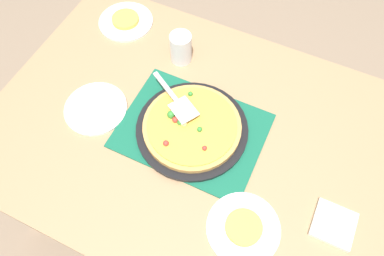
% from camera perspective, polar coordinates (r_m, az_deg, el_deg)
% --- Properties ---
extents(ground_plane, '(8.00, 8.00, 0.00)m').
position_cam_1_polar(ground_plane, '(1.93, 0.00, -11.30)').
color(ground_plane, '#84705B').
extents(dining_table, '(1.40, 1.00, 0.75)m').
position_cam_1_polar(dining_table, '(1.33, 0.00, -2.73)').
color(dining_table, '#9E7A56').
rests_on(dining_table, ground_plane).
extents(placemat, '(0.48, 0.36, 0.01)m').
position_cam_1_polar(placemat, '(1.23, 0.00, -0.39)').
color(placemat, '#145B42').
rests_on(placemat, dining_table).
extents(pizza_pan, '(0.38, 0.38, 0.01)m').
position_cam_1_polar(pizza_pan, '(1.22, 0.00, -0.16)').
color(pizza_pan, black).
rests_on(pizza_pan, placemat).
extents(pizza, '(0.33, 0.33, 0.05)m').
position_cam_1_polar(pizza, '(1.21, -0.06, 0.31)').
color(pizza, tan).
rests_on(pizza, pizza_pan).
extents(plate_near_left, '(0.22, 0.22, 0.01)m').
position_cam_1_polar(plate_near_left, '(1.57, -10.37, 16.16)').
color(plate_near_left, white).
rests_on(plate_near_left, dining_table).
extents(plate_far_right, '(0.22, 0.22, 0.01)m').
position_cam_1_polar(plate_far_right, '(1.12, 8.08, -15.37)').
color(plate_far_right, white).
rests_on(plate_far_right, dining_table).
extents(plate_side, '(0.22, 0.22, 0.01)m').
position_cam_1_polar(plate_side, '(1.32, -14.92, 3.01)').
color(plate_side, white).
rests_on(plate_side, dining_table).
extents(served_slice_left, '(0.11, 0.11, 0.02)m').
position_cam_1_polar(served_slice_left, '(1.56, -10.44, 16.49)').
color(served_slice_left, '#EAB747').
rests_on(served_slice_left, plate_near_left).
extents(served_slice_right, '(0.11, 0.11, 0.02)m').
position_cam_1_polar(served_slice_right, '(1.11, 8.16, -15.20)').
color(served_slice_right, '#EAB747').
rests_on(served_slice_right, plate_far_right).
extents(cup_far, '(0.08, 0.08, 0.12)m').
position_cam_1_polar(cup_far, '(1.37, -1.77, 12.49)').
color(cup_far, white).
rests_on(cup_far, dining_table).
extents(pizza_server, '(0.22, 0.16, 0.01)m').
position_cam_1_polar(pizza_server, '(1.22, -2.56, 4.45)').
color(pizza_server, silver).
rests_on(pizza_server, pizza).
extents(napkin_stack, '(0.12, 0.12, 0.02)m').
position_cam_1_polar(napkin_stack, '(1.18, 21.41, -13.94)').
color(napkin_stack, white).
rests_on(napkin_stack, dining_table).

